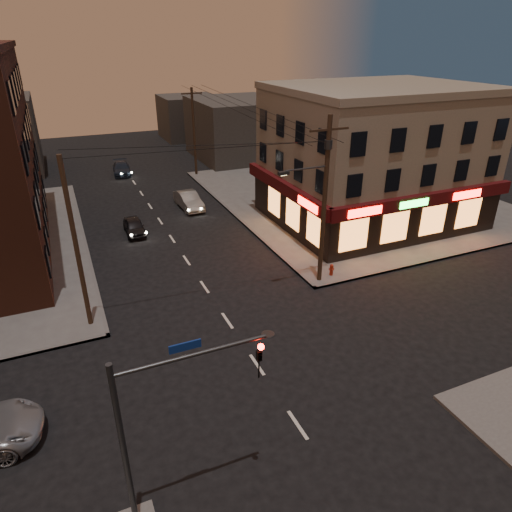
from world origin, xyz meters
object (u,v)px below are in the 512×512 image
sedan_far (122,168)px  sedan_mid (189,200)px  fire_hydrant (331,269)px  sedan_near (134,227)px

sedan_far → sedan_mid: bearing=-69.6°
sedan_far → fire_hydrant: (8.43, -29.72, -0.08)m
sedan_far → sedan_near: bearing=-90.6°
sedan_mid → fire_hydrant: (4.70, -16.06, -0.17)m
sedan_near → fire_hydrant: (10.19, -12.14, -0.04)m
sedan_near → sedan_mid: bearing=36.7°
sedan_mid → sedan_far: (-3.73, 13.66, -0.09)m
fire_hydrant → sedan_mid: bearing=106.3°
sedan_mid → sedan_far: 14.16m
sedan_near → fire_hydrant: 15.85m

